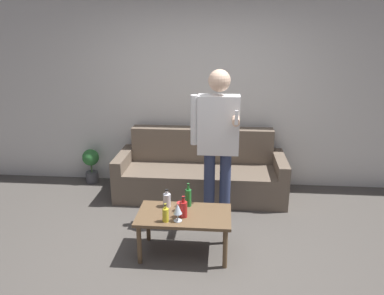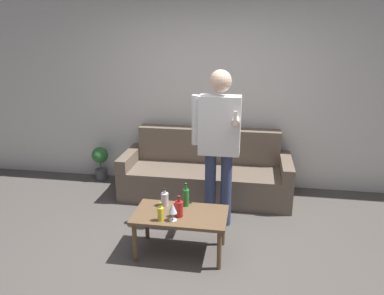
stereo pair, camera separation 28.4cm
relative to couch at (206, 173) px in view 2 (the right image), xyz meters
The scene contains 12 objects.
ground_plane 1.73m from the couch, 90.55° to the right, with size 16.00×16.00×0.00m, color #514C47.
wall_back 1.14m from the couch, 92.11° to the left, with size 8.00×0.06×2.70m.
couch is the anchor object (origin of this frame).
coffee_table 1.43m from the couch, 92.83° to the right, with size 0.90×0.52×0.43m.
bottle_orange 1.50m from the couch, 92.71° to the right, with size 0.07×0.07×0.21m.
bottle_green 1.27m from the couch, 92.13° to the right, with size 0.06×0.06×0.24m.
bottle_dark 1.32m from the couch, 101.40° to the right, with size 0.08×0.08×0.18m.
bottle_yellow 1.61m from the couch, 98.05° to the right, with size 0.06×0.06×0.18m.
wine_glass_near 1.59m from the couch, 94.13° to the right, with size 0.08×0.08×0.17m.
cup_on_table 1.38m from the couch, 94.66° to the right, with size 0.07×0.07×0.09m.
person_standing_front 1.09m from the couch, 73.87° to the right, with size 0.52×0.45×1.74m.
potted_plant 1.62m from the couch, behind, with size 0.24×0.24×0.49m.
Camera 2 is at (0.59, -2.91, 2.13)m, focal length 35.00 mm.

